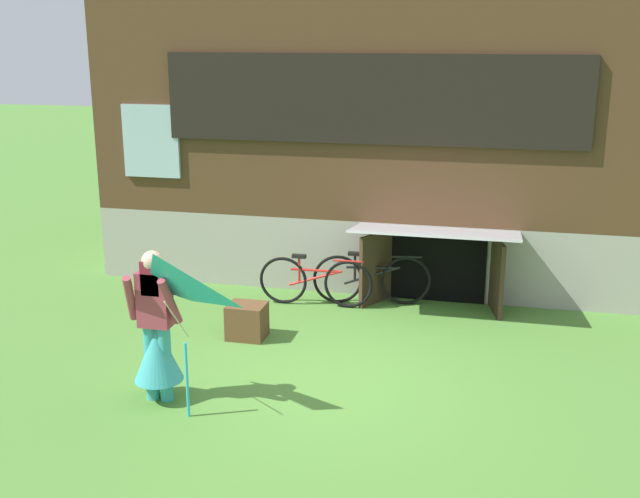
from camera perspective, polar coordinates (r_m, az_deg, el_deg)
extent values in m
plane|color=#4C7F33|center=(8.95, 0.18, -9.52)|extent=(60.00, 60.00, 0.00)
cube|color=#9E998E|center=(13.99, 5.35, 2.18)|extent=(8.63, 5.19, 1.12)
cube|color=#4C331E|center=(13.64, 5.61, 11.93)|extent=(8.63, 5.19, 3.63)
cube|color=black|center=(11.04, 3.72, 10.93)|extent=(5.99, 0.08, 1.25)
cube|color=#9EB7C6|center=(11.06, 3.73, 10.94)|extent=(5.83, 0.04, 1.13)
cube|color=#9EB7C6|center=(12.14, -12.31, 7.75)|extent=(0.90, 0.06, 1.10)
cube|color=black|center=(11.39, 8.60, -1.29)|extent=(1.40, 0.03, 1.04)
cube|color=#3D2B1E|center=(11.21, 4.15, -1.42)|extent=(0.40, 0.64, 1.04)
cube|color=#3D2B1E|center=(11.09, 12.85, -1.98)|extent=(0.21, 0.70, 1.04)
cube|color=#B2B2B7|center=(10.70, 8.50, 1.24)|extent=(2.28, 1.09, 0.18)
cylinder|color=teal|center=(8.53, -12.29, -8.13)|extent=(0.14, 0.14, 0.84)
cylinder|color=teal|center=(8.47, -11.30, -8.26)|extent=(0.14, 0.14, 0.84)
cone|color=teal|center=(8.45, -11.85, -7.42)|extent=(0.52, 0.52, 0.63)
cube|color=#993847|center=(8.24, -12.07, -3.64)|extent=(0.34, 0.20, 0.59)
cylinder|color=#993847|center=(8.24, -13.77, -3.53)|extent=(0.17, 0.33, 0.55)
cylinder|color=#993847|center=(8.05, -10.96, -3.80)|extent=(0.17, 0.33, 0.55)
cube|color=maroon|center=(8.11, -12.35, -2.13)|extent=(0.20, 0.08, 0.36)
sphere|color=#D8AD8E|center=(8.11, -12.24, -0.90)|extent=(0.23, 0.23, 0.23)
pyramid|color=#2DB2CC|center=(7.61, -12.03, -3.29)|extent=(1.06, 0.87, 0.65)
cylinder|color=beige|center=(7.92, -10.49, -5.13)|extent=(0.01, 0.53, 0.57)
cylinder|color=#2DB2CC|center=(8.08, -9.75, -9.48)|extent=(0.03, 0.03, 0.81)
torus|color=black|center=(11.22, 6.33, -2.33)|extent=(0.72, 0.16, 0.72)
torus|color=black|center=(11.22, 1.32, -2.24)|extent=(0.72, 0.16, 0.72)
cylinder|color=black|center=(11.15, 3.84, -1.38)|extent=(0.73, 0.16, 0.04)
cylinder|color=black|center=(11.19, 3.83, -1.96)|extent=(0.80, 0.17, 0.29)
cylinder|color=black|center=(11.15, 2.58, -1.35)|extent=(0.04, 0.04, 0.41)
cube|color=black|center=(11.10, 2.60, -0.35)|extent=(0.20, 0.08, 0.05)
cylinder|color=black|center=(11.12, 6.39, -0.59)|extent=(0.44, 0.10, 0.03)
torus|color=black|center=(11.03, 2.09, -2.62)|extent=(0.70, 0.07, 0.70)
torus|color=black|center=(11.21, -2.72, -2.32)|extent=(0.70, 0.07, 0.70)
cylinder|color=red|center=(11.05, -0.34, -1.58)|extent=(0.71, 0.06, 0.04)
cylinder|color=red|center=(11.09, -0.34, -2.15)|extent=(0.78, 0.06, 0.28)
cylinder|color=red|center=(11.10, -1.54, -1.51)|extent=(0.04, 0.04, 0.39)
cube|color=black|center=(11.05, -1.55, -0.53)|extent=(0.20, 0.08, 0.05)
cylinder|color=red|center=(10.93, 2.11, -0.90)|extent=(0.44, 0.04, 0.03)
cube|color=brown|center=(10.05, -5.39, -5.29)|extent=(0.48, 0.41, 0.45)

